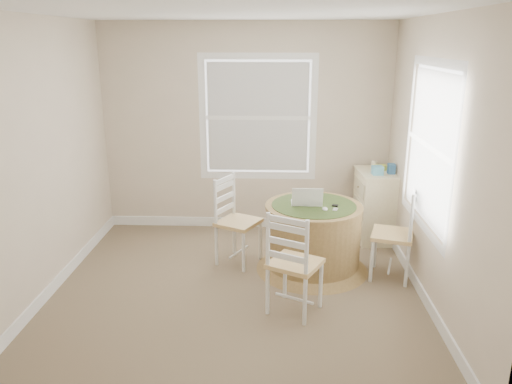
{
  "coord_description": "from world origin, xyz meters",
  "views": [
    {
      "loc": [
        0.37,
        -4.4,
        2.38
      ],
      "look_at": [
        0.18,
        0.45,
        0.89
      ],
      "focal_mm": 35.0,
      "sensor_mm": 36.0,
      "label": 1
    }
  ],
  "objects_px": {
    "round_table": "(313,234)",
    "chair_near": "(295,263)",
    "laptop": "(307,202)",
    "corner_chest": "(376,205)",
    "chair_right": "(392,234)",
    "chair_left": "(238,222)"
  },
  "relations": [
    {
      "from": "chair_near",
      "to": "laptop",
      "type": "xyz_separation_m",
      "value": [
        0.15,
        0.9,
        0.28
      ]
    },
    {
      "from": "corner_chest",
      "to": "laptop",
      "type": "bearing_deg",
      "value": -139.67
    },
    {
      "from": "chair_right",
      "to": "round_table",
      "type": "bearing_deg",
      "value": -84.88
    },
    {
      "from": "chair_left",
      "to": "corner_chest",
      "type": "relative_size",
      "value": 1.1
    },
    {
      "from": "chair_right",
      "to": "corner_chest",
      "type": "bearing_deg",
      "value": -165.9
    },
    {
      "from": "laptop",
      "to": "round_table",
      "type": "bearing_deg",
      "value": 168.54
    },
    {
      "from": "chair_left",
      "to": "chair_right",
      "type": "xyz_separation_m",
      "value": [
        1.6,
        -0.29,
        0.0
      ]
    },
    {
      "from": "chair_left",
      "to": "corner_chest",
      "type": "xyz_separation_m",
      "value": [
        1.64,
        0.76,
        -0.04
      ]
    },
    {
      "from": "round_table",
      "to": "chair_left",
      "type": "xyz_separation_m",
      "value": [
        -0.8,
        0.14,
        0.08
      ]
    },
    {
      "from": "laptop",
      "to": "corner_chest",
      "type": "bearing_deg",
      "value": -136.17
    },
    {
      "from": "chair_right",
      "to": "corner_chest",
      "type": "distance_m",
      "value": 1.05
    },
    {
      "from": "chair_left",
      "to": "chair_near",
      "type": "distance_m",
      "value": 1.17
    },
    {
      "from": "chair_right",
      "to": "laptop",
      "type": "height_order",
      "value": "chair_right"
    },
    {
      "from": "laptop",
      "to": "chair_right",
      "type": "bearing_deg",
      "value": 168.77
    },
    {
      "from": "chair_right",
      "to": "chair_near",
      "type": "bearing_deg",
      "value": -38.35
    },
    {
      "from": "chair_near",
      "to": "corner_chest",
      "type": "distance_m",
      "value": 2.07
    },
    {
      "from": "round_table",
      "to": "chair_near",
      "type": "relative_size",
      "value": 1.26
    },
    {
      "from": "chair_right",
      "to": "laptop",
      "type": "bearing_deg",
      "value": -84.9
    },
    {
      "from": "round_table",
      "to": "chair_near",
      "type": "bearing_deg",
      "value": -88.83
    },
    {
      "from": "round_table",
      "to": "corner_chest",
      "type": "relative_size",
      "value": 1.39
    },
    {
      "from": "laptop",
      "to": "chair_left",
      "type": "bearing_deg",
      "value": -9.75
    },
    {
      "from": "chair_right",
      "to": "corner_chest",
      "type": "xyz_separation_m",
      "value": [
        0.04,
        1.05,
        -0.04
      ]
    }
  ]
}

